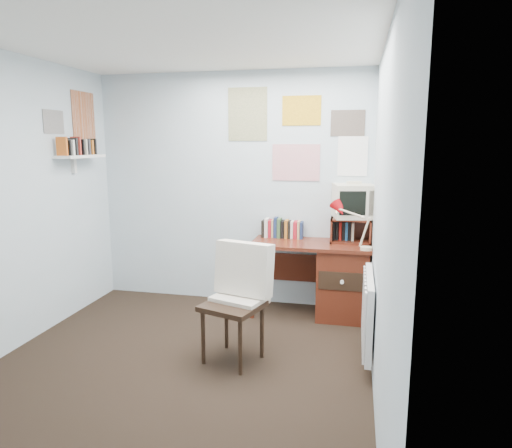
{
  "coord_description": "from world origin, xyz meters",
  "views": [
    {
      "loc": [
        1.33,
        -3.05,
        1.76
      ],
      "look_at": [
        0.44,
        0.98,
        1.02
      ],
      "focal_mm": 32.0,
      "sensor_mm": 36.0,
      "label": 1
    }
  ],
  "objects": [
    {
      "name": "book_row",
      "position": [
        0.66,
        1.66,
        0.87
      ],
      "size": [
        0.6,
        0.14,
        0.22
      ],
      "primitive_type": "cube",
      "color": "#602516",
      "rests_on": "desk"
    },
    {
      "name": "wall_shelf",
      "position": [
        -1.4,
        1.1,
        1.62
      ],
      "size": [
        0.2,
        0.62,
        0.24
      ],
      "primitive_type": "cube",
      "color": "white",
      "rests_on": "left_wall"
    },
    {
      "name": "radiator",
      "position": [
        1.46,
        0.55,
        0.42
      ],
      "size": [
        0.09,
        0.8,
        0.6
      ],
      "primitive_type": "cube",
      "color": "white",
      "rests_on": "right_wall"
    },
    {
      "name": "posters_back",
      "position": [
        0.7,
        1.74,
        1.85
      ],
      "size": [
        1.2,
        0.01,
        0.9
      ],
      "primitive_type": "cube",
      "color": "white",
      "rests_on": "back_wall"
    },
    {
      "name": "tv_riser",
      "position": [
        1.29,
        1.59,
        0.89
      ],
      "size": [
        0.4,
        0.3,
        0.25
      ],
      "primitive_type": "cube",
      "color": "#602516",
      "rests_on": "desk"
    },
    {
      "name": "desk",
      "position": [
        1.17,
        1.48,
        0.41
      ],
      "size": [
        1.2,
        0.55,
        0.76
      ],
      "color": "#602516",
      "rests_on": "ground"
    },
    {
      "name": "desk_chair",
      "position": [
        0.39,
        0.31,
        0.47
      ],
      "size": [
        0.6,
        0.58,
        0.93
      ],
      "primitive_type": "cube",
      "rotation": [
        0.0,
        0.0,
        -0.32
      ],
      "color": "black",
      "rests_on": "ground"
    },
    {
      "name": "posters_left",
      "position": [
        -1.49,
        1.1,
        2.0
      ],
      "size": [
        0.01,
        0.7,
        0.6
      ],
      "primitive_type": "cube",
      "color": "white",
      "rests_on": "left_wall"
    },
    {
      "name": "ceiling",
      "position": [
        0.0,
        0.0,
        2.5
      ],
      "size": [
        3.0,
        3.5,
        0.02
      ],
      "primitive_type": "cube",
      "color": "white",
      "rests_on": "back_wall"
    },
    {
      "name": "crt_tv",
      "position": [
        1.31,
        1.61,
        1.19
      ],
      "size": [
        0.46,
        0.43,
        0.37
      ],
      "primitive_type": "cube",
      "rotation": [
        0.0,
        0.0,
        0.21
      ],
      "color": "beige",
      "rests_on": "tv_riser"
    },
    {
      "name": "desk_lamp",
      "position": [
        1.44,
        1.27,
        0.96
      ],
      "size": [
        0.33,
        0.29,
        0.4
      ],
      "primitive_type": "cube",
      "rotation": [
        0.0,
        0.0,
        0.2
      ],
      "color": "red",
      "rests_on": "desk"
    },
    {
      "name": "back_wall",
      "position": [
        0.0,
        1.75,
        1.25
      ],
      "size": [
        3.0,
        0.02,
        2.5
      ],
      "primitive_type": "cube",
      "color": "silver",
      "rests_on": "ground"
    },
    {
      "name": "right_wall",
      "position": [
        1.5,
        0.0,
        1.25
      ],
      "size": [
        0.02,
        3.5,
        2.5
      ],
      "primitive_type": "cube",
      "color": "silver",
      "rests_on": "ground"
    },
    {
      "name": "ground",
      "position": [
        0.0,
        0.0,
        0.0
      ],
      "size": [
        3.5,
        3.5,
        0.0
      ],
      "primitive_type": "plane",
      "color": "black",
      "rests_on": "ground"
    }
  ]
}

